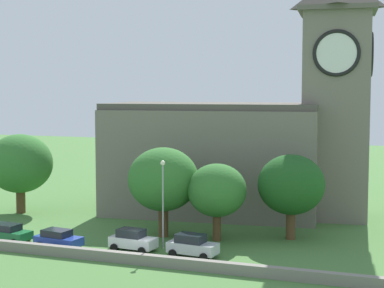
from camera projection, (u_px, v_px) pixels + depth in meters
ground_plane at (198, 221)px, 66.94m from camera, size 200.00×200.00×0.00m
church at (244, 142)px, 70.73m from camera, size 30.30×15.19×26.45m
quay_barrier at (128, 258)px, 50.88m from camera, size 58.22×0.70×0.87m
car_green at (8, 233)px, 58.06m from camera, size 4.54×2.60×1.64m
car_blue at (58, 239)px, 55.71m from camera, size 4.44×2.61×1.64m
car_white at (133, 240)px, 54.68m from camera, size 4.21×2.37×1.92m
car_silver at (192, 245)px, 52.73m from camera, size 4.37×2.48×1.93m
streetlamp_west_mid at (163, 191)px, 55.24m from camera, size 0.44×0.44×7.80m
tree_by_tower at (163, 180)px, 59.63m from camera, size 6.73×6.73×8.56m
tree_churchyard at (217, 191)px, 58.04m from camera, size 5.49×5.49×7.21m
tree_riverside_east at (291, 185)px, 58.60m from camera, size 6.26×6.26×8.00m
tree_riverside_west at (20, 164)px, 71.12m from camera, size 7.39×7.39×8.99m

